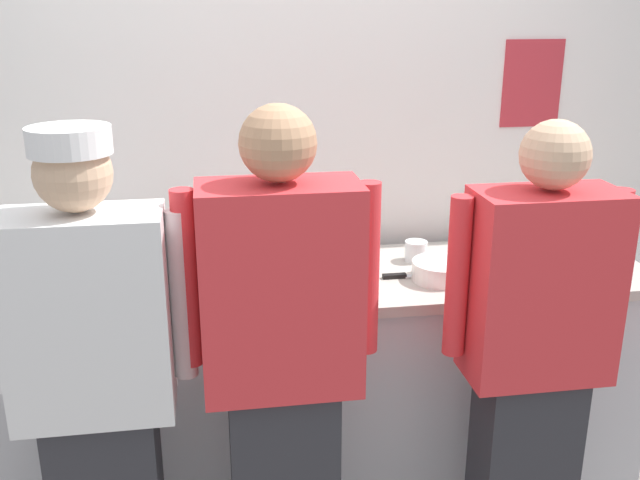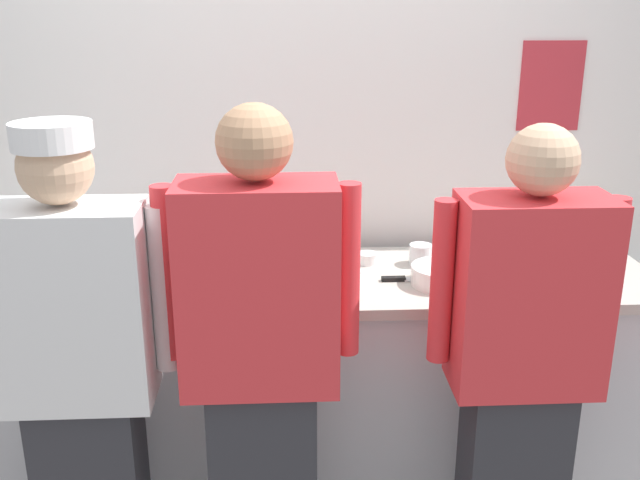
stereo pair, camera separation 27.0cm
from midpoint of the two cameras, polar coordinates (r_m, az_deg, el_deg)
name	(u,v)px [view 2 (the right image)]	position (r m, az deg, el deg)	size (l,w,h in m)	color
wall_back	(291,149)	(3.04, 0.26, 7.22)	(4.34, 0.11, 2.65)	white
prep_counter	(296,384)	(2.92, 0.74, -11.43)	(2.77, 0.65, 0.92)	silver
chef_near_left	(80,371)	(2.27, -15.34, -10.11)	(0.59, 0.24, 1.61)	#2D2D33
chef_center	(261,360)	(2.21, -1.21, -9.65)	(0.61, 0.24, 1.66)	#2D2D33
chef_far_right	(522,364)	(2.39, 18.99, -9.37)	(0.59, 0.24, 1.60)	#2D2D33
plate_stack_front	(442,275)	(2.70, 12.51, -2.81)	(0.23, 0.23, 0.07)	white
plate_stack_rear	(550,266)	(2.93, 20.41, -1.98)	(0.21, 0.21, 0.06)	white
mixing_bowl_steel	(230,260)	(2.73, -4.42, -1.64)	(0.33, 0.33, 0.12)	#B7BABF
sheet_tray	(67,278)	(2.79, -16.89, -3.00)	(0.48, 0.35, 0.02)	#B7BABF
squeeze_bottle_primary	(575,233)	(3.16, 21.96, 0.45)	(0.05, 0.05, 0.19)	#E5E066
squeeze_bottle_secondary	(337,269)	(2.52, 4.40, -2.40)	(0.05, 0.05, 0.20)	#E5E066
ramekin_yellow_sauce	(349,274)	(2.70, 5.20, -2.80)	(0.09, 0.09, 0.04)	white
ramekin_red_sauce	(367,258)	(2.86, 6.49, -1.46)	(0.08, 0.08, 0.04)	white
deli_cup	(421,255)	(2.88, 10.69, -1.19)	(0.09, 0.09, 0.08)	white
chefs_knife	(412,279)	(2.72, 10.15, -3.14)	(0.27, 0.03, 0.02)	#B7BABF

